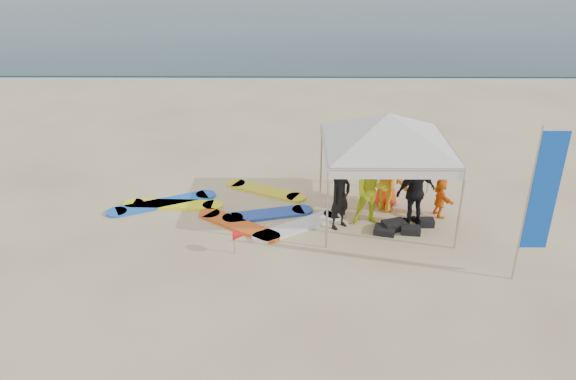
% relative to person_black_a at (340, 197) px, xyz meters
% --- Properties ---
extents(ground, '(120.00, 120.00, 0.00)m').
position_rel_person_black_a_xyz_m(ground, '(-0.78, -2.99, -0.83)').
color(ground, beige).
rests_on(ground, ground).
extents(shoreline_foam, '(160.00, 1.20, 0.01)m').
position_rel_person_black_a_xyz_m(shoreline_foam, '(-0.78, 15.21, -0.83)').
color(shoreline_foam, silver).
rests_on(shoreline_foam, ground).
extents(person_black_a, '(0.72, 0.70, 1.67)m').
position_rel_person_black_a_xyz_m(person_black_a, '(0.00, 0.00, 0.00)').
color(person_black_a, black).
rests_on(person_black_a, ground).
extents(person_yellow, '(0.89, 0.72, 1.75)m').
position_rel_person_black_a_xyz_m(person_yellow, '(0.78, 0.20, 0.04)').
color(person_yellow, '#D9EB21').
rests_on(person_yellow, ground).
extents(person_orange_a, '(1.41, 1.36, 1.93)m').
position_rel_person_black_a_xyz_m(person_orange_a, '(1.31, 0.94, 0.13)').
color(person_orange_a, orange).
rests_on(person_orange_a, ground).
extents(person_black_b, '(1.13, 0.76, 1.79)m').
position_rel_person_black_a_xyz_m(person_black_b, '(1.87, 0.19, 0.06)').
color(person_black_b, black).
rests_on(person_black_b, ground).
extents(person_orange_b, '(0.92, 0.73, 1.67)m').
position_rel_person_black_a_xyz_m(person_orange_b, '(1.32, 1.24, 0.00)').
color(person_orange_b, '#FD3B16').
rests_on(person_orange_b, ground).
extents(person_seated, '(0.49, 1.01, 1.04)m').
position_rel_person_black_a_xyz_m(person_seated, '(2.63, 0.62, -0.31)').
color(person_seated, orange).
rests_on(person_seated, ground).
extents(canopy_tent, '(4.25, 4.25, 3.21)m').
position_rel_person_black_a_xyz_m(canopy_tent, '(1.12, 0.50, 1.96)').
color(canopy_tent, '#A5A5A8').
rests_on(canopy_tent, ground).
extents(feather_flag, '(0.58, 0.04, 3.43)m').
position_rel_person_black_a_xyz_m(feather_flag, '(3.78, -2.26, 1.19)').
color(feather_flag, '#A5A5A8').
rests_on(feather_flag, ground).
extents(marker_pennant, '(0.28, 0.28, 0.64)m').
position_rel_person_black_a_xyz_m(marker_pennant, '(-2.38, -1.28, -0.34)').
color(marker_pennant, '#A5A5A8').
rests_on(marker_pennant, ground).
extents(gear_pile, '(1.58, 0.76, 0.22)m').
position_rel_person_black_a_xyz_m(gear_pile, '(1.49, -0.19, -0.74)').
color(gear_pile, black).
rests_on(gear_pile, ground).
extents(surfboard_spread, '(5.96, 3.56, 0.07)m').
position_rel_person_black_a_xyz_m(surfboard_spread, '(-2.80, 0.82, -0.80)').
color(surfboard_spread, '#FCFF1A').
rests_on(surfboard_spread, ground).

